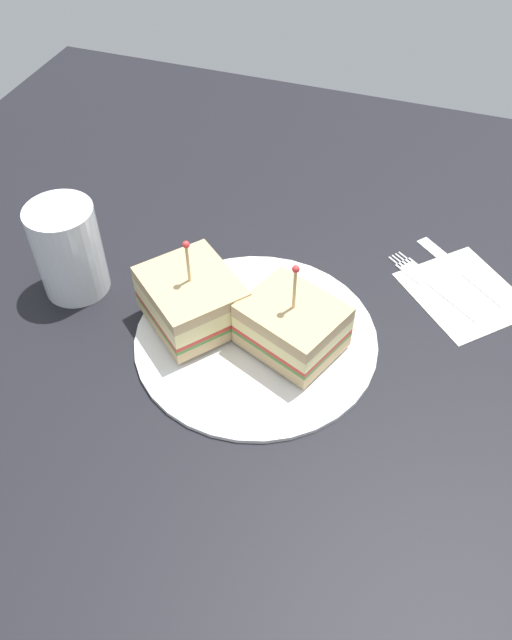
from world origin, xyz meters
TOP-DOWN VIEW (x-y plane):
  - ground_plane at (0.00, 0.00)cm, footprint 105.02×105.02cm
  - plate at (0.00, 0.00)cm, footprint 24.14×24.14cm
  - sandwich_half_front at (3.64, -0.21)cm, footprint 11.01×10.15cm
  - sandwich_half_back at (-6.69, 0.09)cm, footprint 12.38×12.22cm
  - drink_glass at (-20.71, 1.04)cm, footprint 6.91×6.91cm
  - napkin at (18.86, 13.53)cm, footprint 15.68×15.68cm
  - fork at (14.41, 14.32)cm, footprint 10.59×8.32cm
  - knife at (17.49, 17.32)cm, footprint 10.58×9.06cm

SIDE VIEW (x-z plane):
  - ground_plane at x=0.00cm, z-range -2.00..0.00cm
  - napkin at x=18.86cm, z-range 0.00..0.15cm
  - fork at x=14.41cm, z-range 0.00..0.35cm
  - knife at x=17.49cm, z-range 0.00..0.35cm
  - plate at x=0.00cm, z-range 0.00..0.91cm
  - sandwich_half_front at x=3.64cm, z-range -1.62..8.49cm
  - sandwich_half_back at x=-6.69cm, z-range -1.46..8.54cm
  - drink_glass at x=-20.71cm, z-range -0.63..9.55cm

